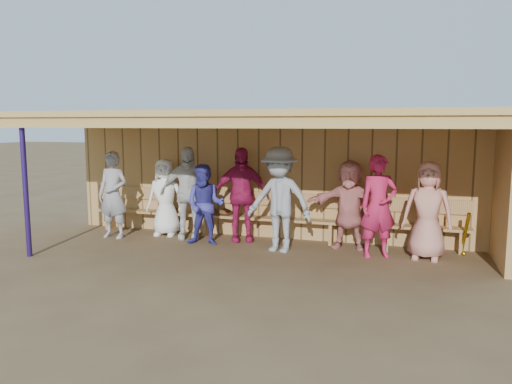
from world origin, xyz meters
TOP-DOWN VIEW (x-y plane):
  - ground at (0.00, 0.00)m, footprint 90.00×90.00m
  - player_a at (-3.00, 0.30)m, footprint 0.65×0.44m
  - player_b at (-2.10, 0.81)m, footprint 0.82×0.57m
  - player_c at (-1.00, 0.30)m, footprint 0.81×0.67m
  - player_d at (-0.45, 0.79)m, footprint 1.17×0.84m
  - player_e at (0.48, 0.24)m, footprint 1.32×0.90m
  - player_f at (1.65, 0.81)m, footprint 1.54×0.55m
  - player_g at (2.20, 0.37)m, footprint 0.76×0.64m
  - player_h at (3.00, 0.47)m, footprint 0.88×0.63m
  - player_extra at (-1.55, 0.70)m, footprint 1.17×0.76m
  - dugout_structure at (0.39, 0.69)m, footprint 8.80×3.20m
  - bench at (0.00, 1.12)m, footprint 7.60×0.34m
  - dugout_equipment at (-0.51, 0.99)m, footprint 5.97×0.62m

SIDE VIEW (x-z plane):
  - ground at x=0.00m, z-range 0.00..0.00m
  - dugout_equipment at x=-0.51m, z-range 0.09..0.89m
  - bench at x=0.00m, z-range 0.06..0.99m
  - player_c at x=-1.00m, z-range 0.00..1.54m
  - player_b at x=-2.10m, z-range 0.00..1.59m
  - player_f at x=1.65m, z-range 0.00..1.64m
  - player_h at x=3.00m, z-range 0.00..1.68m
  - player_a at x=-3.00m, z-range 0.00..1.76m
  - player_g at x=2.20m, z-range 0.00..1.78m
  - player_d at x=-0.45m, z-range 0.00..1.84m
  - player_extra at x=-1.55m, z-range 0.00..1.85m
  - player_e at x=0.48m, z-range 0.00..1.89m
  - dugout_structure at x=0.39m, z-range 0.44..2.94m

